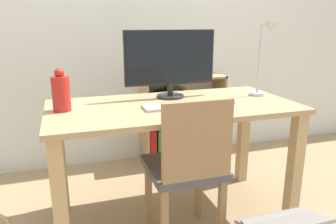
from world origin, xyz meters
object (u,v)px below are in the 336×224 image
Objects in this scene: monitor at (170,60)px; keyboard at (178,106)px; bookshelf at (172,123)px; vase at (61,92)px; desk_lamp at (265,52)px; chair at (188,166)px.

keyboard is at bearing -98.63° from monitor.
monitor is 0.77× the size of bookshelf.
vase is at bearing -138.69° from bookshelf.
monitor is 0.70m from vase.
monitor is at bearing 11.70° from vase.
bookshelf is (-0.34, 0.83, -0.68)m from desk_lamp.
desk_lamp reaches higher than keyboard.
keyboard is 0.51× the size of bookshelf.
desk_lamp reaches higher than bookshelf.
monitor is at bearing 162.79° from desk_lamp.
keyboard is at bearing 83.60° from chair.
desk_lamp is at bearing 7.81° from keyboard.
vase is at bearing -168.30° from monitor.
vase is 0.50× the size of desk_lamp.
monitor is at bearing 81.31° from chair.
monitor is 2.49× the size of vase.
keyboard is 0.67m from desk_lamp.
monitor reaches higher than bookshelf.
desk_lamp is 0.62× the size of bookshelf.
bookshelf is (0.27, 0.91, -0.40)m from keyboard.
desk_lamp reaches higher than monitor.
monitor is 0.94m from bookshelf.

